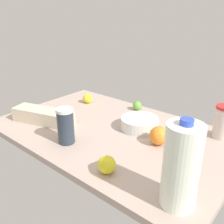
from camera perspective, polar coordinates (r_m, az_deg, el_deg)
The scene contains 10 objects.
countertop at distance 128.32cm, azimuth 0.00°, elevation -4.74°, with size 120.00×76.00×3.00cm, color #B39C91.
mixing_bowl at distance 128.72cm, azimuth 6.33°, elevation -2.58°, with size 19.33×19.33×5.92cm, color silver.
shaker_bottle at distance 114.78cm, azimuth -10.55°, elevation -3.12°, with size 7.83×7.83×16.73cm.
egg_carton at distance 139.32cm, azimuth -15.42°, elevation -0.91°, with size 33.76×10.22×7.53cm, color beige.
milk_jug at distance 78.75cm, azimuth 15.53°, elevation -11.92°, with size 11.22×11.22×29.60cm.
tumbler_cup at distance 128.51cm, azimuth 23.96°, elevation -2.05°, with size 8.12×8.12×16.12cm.
lime_far_back at distance 152.22cm, azimuth 5.79°, elevation 1.45°, with size 5.48×5.48×5.48cm, color #67AB3A.
lemon_near_front at distance 163.58cm, azimuth -5.59°, elevation 3.14°, with size 6.27×6.27×6.27cm, color yellow.
orange_by_jug at distance 115.07cm, azimuth 10.69°, elevation -5.30°, with size 8.77×8.77×8.77cm, color orange.
lemon_loose at distance 95.33cm, azimuth -1.20°, elevation -11.95°, with size 6.93×6.93×6.93cm, color yellow.
Camera 1 is at (-73.43, 87.00, 60.72)cm, focal length 40.00 mm.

